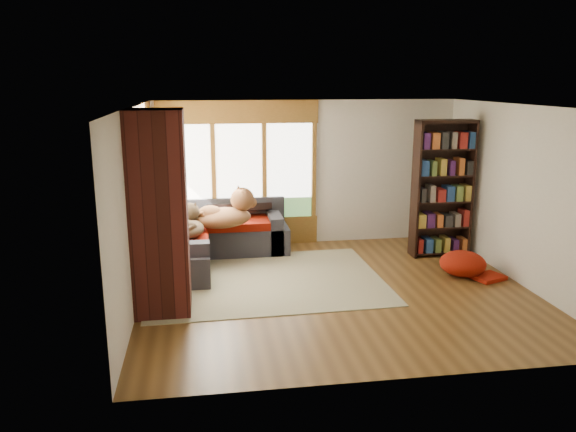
{
  "coord_description": "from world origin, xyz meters",
  "views": [
    {
      "loc": [
        -1.83,
        -7.39,
        2.94
      ],
      "look_at": [
        -0.59,
        0.71,
        0.95
      ],
      "focal_mm": 35.0,
      "sensor_mm": 36.0,
      "label": 1
    }
  ],
  "objects_px": {
    "dog_tan": "(227,214)",
    "brick_chimney": "(159,214)",
    "pouf": "(463,263)",
    "dog_brindle": "(189,227)",
    "sectional_sofa": "(198,243)",
    "bookshelf": "(443,189)",
    "area_rug": "(266,280)"
  },
  "relations": [
    {
      "from": "sectional_sofa",
      "to": "dog_brindle",
      "type": "height_order",
      "value": "dog_brindle"
    },
    {
      "from": "bookshelf",
      "to": "dog_tan",
      "type": "height_order",
      "value": "bookshelf"
    },
    {
      "from": "sectional_sofa",
      "to": "dog_tan",
      "type": "relative_size",
      "value": 1.97
    },
    {
      "from": "sectional_sofa",
      "to": "dog_brindle",
      "type": "distance_m",
      "value": 0.76
    },
    {
      "from": "sectional_sofa",
      "to": "dog_tan",
      "type": "height_order",
      "value": "dog_tan"
    },
    {
      "from": "bookshelf",
      "to": "dog_tan",
      "type": "distance_m",
      "value": 3.63
    },
    {
      "from": "bookshelf",
      "to": "sectional_sofa",
      "type": "bearing_deg",
      "value": 175.62
    },
    {
      "from": "brick_chimney",
      "to": "pouf",
      "type": "relative_size",
      "value": 3.71
    },
    {
      "from": "brick_chimney",
      "to": "dog_brindle",
      "type": "height_order",
      "value": "brick_chimney"
    },
    {
      "from": "sectional_sofa",
      "to": "pouf",
      "type": "relative_size",
      "value": 3.14
    },
    {
      "from": "brick_chimney",
      "to": "bookshelf",
      "type": "xyz_separation_m",
      "value": [
        4.54,
        1.73,
        -0.14
      ]
    },
    {
      "from": "sectional_sofa",
      "to": "dog_tan",
      "type": "xyz_separation_m",
      "value": [
        0.49,
        -0.17,
        0.51
      ]
    },
    {
      "from": "pouf",
      "to": "dog_brindle",
      "type": "xyz_separation_m",
      "value": [
        -4.15,
        0.76,
        0.54
      ]
    },
    {
      "from": "dog_tan",
      "to": "dog_brindle",
      "type": "distance_m",
      "value": 0.76
    },
    {
      "from": "brick_chimney",
      "to": "bookshelf",
      "type": "relative_size",
      "value": 1.13
    },
    {
      "from": "brick_chimney",
      "to": "pouf",
      "type": "xyz_separation_m",
      "value": [
        4.47,
        0.68,
        -1.1
      ]
    },
    {
      "from": "area_rug",
      "to": "pouf",
      "type": "height_order",
      "value": "pouf"
    },
    {
      "from": "sectional_sofa",
      "to": "pouf",
      "type": "xyz_separation_m",
      "value": [
        4.03,
        -1.37,
        -0.1
      ]
    },
    {
      "from": "bookshelf",
      "to": "pouf",
      "type": "xyz_separation_m",
      "value": [
        -0.07,
        -1.06,
        -0.95
      ]
    },
    {
      "from": "brick_chimney",
      "to": "sectional_sofa",
      "type": "xyz_separation_m",
      "value": [
        0.45,
        2.05,
        -1.0
      ]
    },
    {
      "from": "pouf",
      "to": "dog_brindle",
      "type": "height_order",
      "value": "dog_brindle"
    },
    {
      "from": "sectional_sofa",
      "to": "bookshelf",
      "type": "relative_size",
      "value": 0.95
    },
    {
      "from": "dog_tan",
      "to": "dog_brindle",
      "type": "height_order",
      "value": "dog_tan"
    },
    {
      "from": "area_rug",
      "to": "bookshelf",
      "type": "height_order",
      "value": "bookshelf"
    },
    {
      "from": "dog_tan",
      "to": "brick_chimney",
      "type": "bearing_deg",
      "value": -131.98
    },
    {
      "from": "brick_chimney",
      "to": "bookshelf",
      "type": "bearing_deg",
      "value": 20.9
    },
    {
      "from": "brick_chimney",
      "to": "bookshelf",
      "type": "distance_m",
      "value": 4.86
    },
    {
      "from": "sectional_sofa",
      "to": "brick_chimney",
      "type": "bearing_deg",
      "value": -99.97
    },
    {
      "from": "brick_chimney",
      "to": "dog_brindle",
      "type": "distance_m",
      "value": 1.57
    },
    {
      "from": "sectional_sofa",
      "to": "area_rug",
      "type": "height_order",
      "value": "sectional_sofa"
    },
    {
      "from": "area_rug",
      "to": "sectional_sofa",
      "type": "bearing_deg",
      "value": 130.74
    },
    {
      "from": "brick_chimney",
      "to": "sectional_sofa",
      "type": "height_order",
      "value": "brick_chimney"
    }
  ]
}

